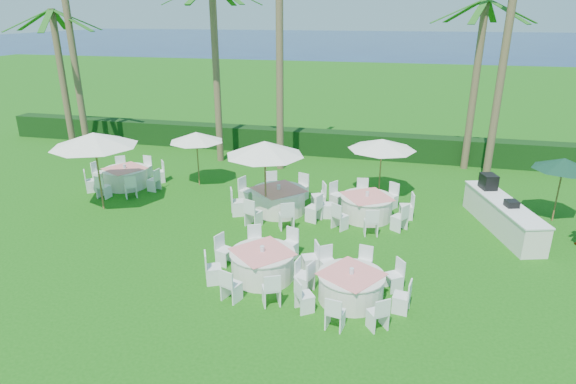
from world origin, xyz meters
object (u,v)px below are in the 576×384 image
(umbrella_c, at_px, (196,137))
(buffet_table, at_px, (502,214))
(banquet_table_d, at_px, (126,177))
(umbrella_d, at_px, (382,144))
(banquet_table_b, at_px, (263,264))
(umbrella_a, at_px, (94,140))
(banquet_table_f, at_px, (367,206))
(umbrella_b, at_px, (265,148))
(umbrella_green, at_px, (564,164))
(banquet_table_e, at_px, (279,200))
(banquet_table_c, at_px, (351,286))

(umbrella_c, relative_size, buffet_table, 0.52)
(banquet_table_d, relative_size, umbrella_d, 1.22)
(banquet_table_b, distance_m, umbrella_a, 8.13)
(banquet_table_f, xyz_separation_m, umbrella_a, (-9.49, -1.45, 2.19))
(umbrella_c, bearing_deg, banquet_table_f, -14.26)
(umbrella_b, distance_m, umbrella_green, 9.99)
(banquet_table_d, xyz_separation_m, banquet_table_e, (6.82, -1.10, 0.04))
(banquet_table_d, xyz_separation_m, umbrella_d, (10.25, 1.33, 1.69))
(umbrella_c, bearing_deg, buffet_table, -8.32)
(banquet_table_f, relative_size, buffet_table, 0.75)
(banquet_table_b, xyz_separation_m, banquet_table_d, (-7.56, 5.65, 0.01))
(banquet_table_c, relative_size, banquet_table_d, 0.93)
(banquet_table_c, bearing_deg, umbrella_c, 135.25)
(banquet_table_b, height_order, banquet_table_d, banquet_table_d)
(banquet_table_d, height_order, banquet_table_f, banquet_table_f)
(banquet_table_e, height_order, umbrella_green, umbrella_green)
(banquet_table_c, distance_m, buffet_table, 6.97)
(banquet_table_e, relative_size, umbrella_green, 1.49)
(banquet_table_b, distance_m, buffet_table, 8.40)
(banquet_table_d, xyz_separation_m, umbrella_c, (2.86, 0.90, 1.65))
(banquet_table_e, bearing_deg, banquet_table_d, 170.87)
(banquet_table_c, height_order, banquet_table_e, banquet_table_e)
(umbrella_d, bearing_deg, buffet_table, -27.02)
(banquet_table_f, bearing_deg, umbrella_d, 82.42)
(banquet_table_d, distance_m, umbrella_c, 3.42)
(banquet_table_e, relative_size, buffet_table, 0.78)
(banquet_table_d, bearing_deg, umbrella_a, -78.84)
(banquet_table_b, bearing_deg, umbrella_a, 155.06)
(banquet_table_b, distance_m, umbrella_c, 8.23)
(umbrella_b, xyz_separation_m, umbrella_c, (-3.71, 2.79, -0.51))
(umbrella_b, xyz_separation_m, umbrella_d, (3.69, 3.21, -0.46))
(umbrella_d, bearing_deg, banquet_table_c, -91.78)
(banquet_table_e, xyz_separation_m, buffet_table, (7.58, 0.31, 0.07))
(umbrella_a, xyz_separation_m, umbrella_b, (6.10, 0.47, -0.05))
(umbrella_a, xyz_separation_m, buffet_table, (13.94, 1.57, -2.09))
(banquet_table_b, distance_m, umbrella_d, 7.68)
(banquet_table_e, xyz_separation_m, umbrella_b, (-0.26, -0.79, 2.12))
(banquet_table_e, xyz_separation_m, umbrella_d, (3.43, 2.43, 1.65))
(banquet_table_b, xyz_separation_m, umbrella_green, (8.73, 5.99, 1.66))
(banquet_table_d, height_order, umbrella_d, umbrella_d)
(banquet_table_d, relative_size, umbrella_b, 1.12)
(banquet_table_b, height_order, banquet_table_f, banquet_table_f)
(banquet_table_c, relative_size, umbrella_a, 0.97)
(umbrella_a, height_order, umbrella_d, umbrella_a)
(umbrella_c, xyz_separation_m, umbrella_d, (7.40, 0.43, 0.05))
(banquet_table_b, bearing_deg, banquet_table_d, 143.21)
(umbrella_b, bearing_deg, banquet_table_c, -51.32)
(banquet_table_d, xyz_separation_m, buffet_table, (14.40, -0.78, 0.11))
(banquet_table_f, height_order, umbrella_c, umbrella_c)
(banquet_table_f, xyz_separation_m, umbrella_d, (0.30, 2.23, 1.68))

